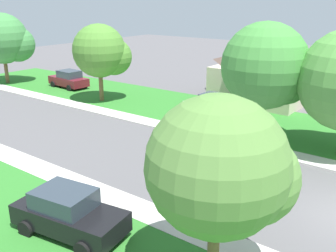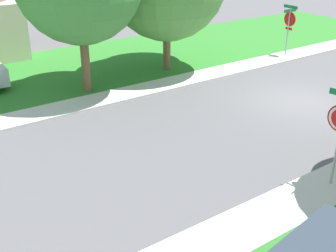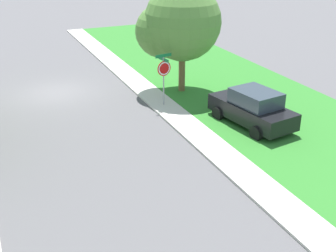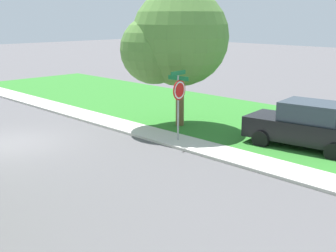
% 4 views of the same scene
% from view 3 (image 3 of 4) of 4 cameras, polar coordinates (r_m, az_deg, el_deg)
% --- Properties ---
extents(ground_plane, '(120.00, 120.00, 0.00)m').
position_cam_3_polar(ground_plane, '(25.70, -14.14, 4.16)').
color(ground_plane, '#565456').
extents(sidewalk_west, '(1.40, 56.00, 0.10)m').
position_cam_3_polar(sidewalk_west, '(16.89, 9.87, -6.10)').
color(sidewalk_west, beige).
rests_on(sidewalk_west, ground).
extents(stop_sign_far_corner, '(0.91, 0.91, 2.77)m').
position_cam_3_polar(stop_sign_far_corner, '(22.33, -0.53, 7.02)').
color(stop_sign_far_corner, '#9E9EA3').
rests_on(stop_sign_far_corner, ground).
extents(car_black_across_road, '(2.51, 4.52, 1.76)m').
position_cam_3_polar(car_black_across_road, '(20.77, 10.81, 2.27)').
color(car_black_across_road, black).
rests_on(car_black_across_road, ground).
extents(tree_sidewalk_near, '(4.43, 4.12, 5.96)m').
position_cam_3_polar(tree_sidewalk_near, '(24.15, 1.19, 12.90)').
color(tree_sidewalk_near, brown).
rests_on(tree_sidewalk_near, ground).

